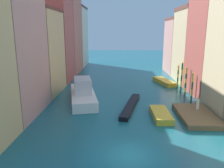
{
  "coord_description": "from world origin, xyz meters",
  "views": [
    {
      "loc": [
        -0.84,
        -16.59,
        9.98
      ],
      "look_at": [
        -2.03,
        18.9,
        1.5
      ],
      "focal_mm": 35.96,
      "sensor_mm": 36.0,
      "label": 1
    }
  ],
  "objects_px": {
    "person_on_dock": "(198,103)",
    "mooring_pole_0": "(192,88)",
    "waterfront_dock": "(196,115)",
    "gondola_black": "(131,106)",
    "mooring_pole_2": "(182,77)",
    "vaporetto_white": "(83,93)",
    "motorboat_0": "(161,114)",
    "motorboat_1": "(164,82)",
    "mooring_pole_1": "(186,82)",
    "mooring_pole_3": "(178,77)"
  },
  "relations": [
    {
      "from": "gondola_black",
      "to": "motorboat_1",
      "type": "bearing_deg",
      "value": 63.22
    },
    {
      "from": "mooring_pole_1",
      "to": "mooring_pole_2",
      "type": "bearing_deg",
      "value": 87.43
    },
    {
      "from": "person_on_dock",
      "to": "mooring_pole_3",
      "type": "xyz_separation_m",
      "value": [
        0.65,
        12.45,
        0.83
      ]
    },
    {
      "from": "mooring_pole_1",
      "to": "gondola_black",
      "type": "height_order",
      "value": "mooring_pole_1"
    },
    {
      "from": "mooring_pole_3",
      "to": "vaporetto_white",
      "type": "xyz_separation_m",
      "value": [
        -15.56,
        -7.66,
        -0.98
      ]
    },
    {
      "from": "person_on_dock",
      "to": "mooring_pole_2",
      "type": "relative_size",
      "value": 0.31
    },
    {
      "from": "gondola_black",
      "to": "person_on_dock",
      "type": "bearing_deg",
      "value": -13.3
    },
    {
      "from": "vaporetto_white",
      "to": "motorboat_1",
      "type": "xyz_separation_m",
      "value": [
        13.97,
        11.3,
        -0.77
      ]
    },
    {
      "from": "waterfront_dock",
      "to": "mooring_pole_0",
      "type": "relative_size",
      "value": 1.68
    },
    {
      "from": "mooring_pole_0",
      "to": "mooring_pole_2",
      "type": "bearing_deg",
      "value": 89.22
    },
    {
      "from": "mooring_pole_0",
      "to": "vaporetto_white",
      "type": "bearing_deg",
      "value": 177.77
    },
    {
      "from": "person_on_dock",
      "to": "mooring_pole_1",
      "type": "bearing_deg",
      "value": 86.02
    },
    {
      "from": "mooring_pole_2",
      "to": "mooring_pole_0",
      "type": "bearing_deg",
      "value": -90.78
    },
    {
      "from": "vaporetto_white",
      "to": "motorboat_1",
      "type": "height_order",
      "value": "vaporetto_white"
    },
    {
      "from": "mooring_pole_0",
      "to": "motorboat_0",
      "type": "height_order",
      "value": "mooring_pole_0"
    },
    {
      "from": "mooring_pole_2",
      "to": "vaporetto_white",
      "type": "relative_size",
      "value": 0.44
    },
    {
      "from": "mooring_pole_0",
      "to": "waterfront_dock",
      "type": "bearing_deg",
      "value": -100.89
    },
    {
      "from": "mooring_pole_1",
      "to": "motorboat_1",
      "type": "relative_size",
      "value": 0.68
    },
    {
      "from": "person_on_dock",
      "to": "mooring_pole_2",
      "type": "distance_m",
      "value": 10.13
    },
    {
      "from": "person_on_dock",
      "to": "motorboat_0",
      "type": "relative_size",
      "value": 0.3
    },
    {
      "from": "mooring_pole_0",
      "to": "motorboat_1",
      "type": "relative_size",
      "value": 0.62
    },
    {
      "from": "waterfront_dock",
      "to": "motorboat_1",
      "type": "distance_m",
      "value": 17.5
    },
    {
      "from": "mooring_pole_3",
      "to": "motorboat_0",
      "type": "bearing_deg",
      "value": -111.13
    },
    {
      "from": "mooring_pole_1",
      "to": "mooring_pole_3",
      "type": "height_order",
      "value": "mooring_pole_1"
    },
    {
      "from": "mooring_pole_1",
      "to": "mooring_pole_2",
      "type": "height_order",
      "value": "mooring_pole_2"
    },
    {
      "from": "waterfront_dock",
      "to": "motorboat_0",
      "type": "xyz_separation_m",
      "value": [
        -4.18,
        -0.01,
        0.06
      ]
    },
    {
      "from": "mooring_pole_1",
      "to": "motorboat_0",
      "type": "xyz_separation_m",
      "value": [
        -5.21,
        -8.63,
        -2.03
      ]
    },
    {
      "from": "mooring_pole_1",
      "to": "person_on_dock",
      "type": "bearing_deg",
      "value": -93.98
    },
    {
      "from": "mooring_pole_1",
      "to": "motorboat_1",
      "type": "xyz_separation_m",
      "value": [
        -1.44,
        8.88,
        -2.01
      ]
    },
    {
      "from": "waterfront_dock",
      "to": "person_on_dock",
      "type": "bearing_deg",
      "value": 69.42
    },
    {
      "from": "waterfront_dock",
      "to": "person_on_dock",
      "type": "height_order",
      "value": "person_on_dock"
    },
    {
      "from": "waterfront_dock",
      "to": "mooring_pole_0",
      "type": "xyz_separation_m",
      "value": [
        1.08,
        5.6,
        1.9
      ]
    },
    {
      "from": "mooring_pole_1",
      "to": "motorboat_1",
      "type": "distance_m",
      "value": 9.22
    },
    {
      "from": "motorboat_1",
      "to": "mooring_pole_3",
      "type": "bearing_deg",
      "value": -66.39
    },
    {
      "from": "person_on_dock",
      "to": "mooring_pole_1",
      "type": "height_order",
      "value": "mooring_pole_1"
    },
    {
      "from": "waterfront_dock",
      "to": "mooring_pole_3",
      "type": "xyz_separation_m",
      "value": [
        1.18,
        13.86,
        1.83
      ]
    },
    {
      "from": "mooring_pole_0",
      "to": "motorboat_0",
      "type": "bearing_deg",
      "value": -133.12
    },
    {
      "from": "waterfront_dock",
      "to": "motorboat_1",
      "type": "height_order",
      "value": "motorboat_1"
    },
    {
      "from": "person_on_dock",
      "to": "mooring_pole_0",
      "type": "distance_m",
      "value": 4.32
    },
    {
      "from": "mooring_pole_0",
      "to": "gondola_black",
      "type": "height_order",
      "value": "mooring_pole_0"
    },
    {
      "from": "person_on_dock",
      "to": "gondola_black",
      "type": "bearing_deg",
      "value": 166.7
    },
    {
      "from": "mooring_pole_2",
      "to": "gondola_black",
      "type": "bearing_deg",
      "value": -137.06
    },
    {
      "from": "mooring_pole_1",
      "to": "waterfront_dock",
      "type": "bearing_deg",
      "value": -96.81
    },
    {
      "from": "waterfront_dock",
      "to": "motorboat_0",
      "type": "relative_size",
      "value": 1.4
    },
    {
      "from": "mooring_pole_1",
      "to": "mooring_pole_3",
      "type": "bearing_deg",
      "value": 88.32
    },
    {
      "from": "mooring_pole_0",
      "to": "mooring_pole_1",
      "type": "relative_size",
      "value": 0.92
    },
    {
      "from": "vaporetto_white",
      "to": "motorboat_0",
      "type": "bearing_deg",
      "value": -31.33
    },
    {
      "from": "mooring_pole_1",
      "to": "vaporetto_white",
      "type": "relative_size",
      "value": 0.41
    },
    {
      "from": "waterfront_dock",
      "to": "gondola_black",
      "type": "bearing_deg",
      "value": 156.3
    },
    {
      "from": "mooring_pole_0",
      "to": "vaporetto_white",
      "type": "relative_size",
      "value": 0.38
    }
  ]
}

